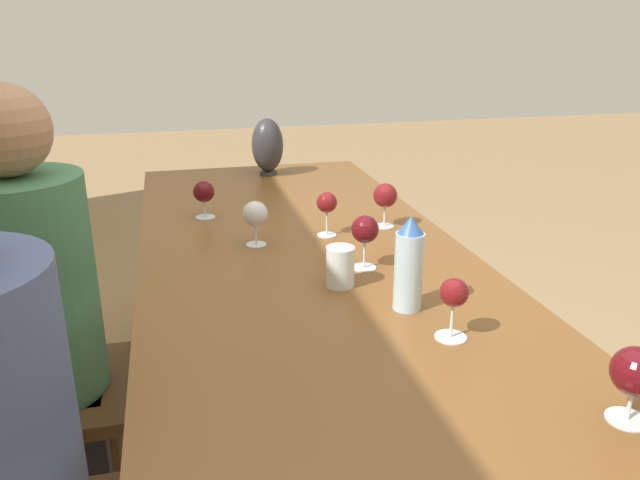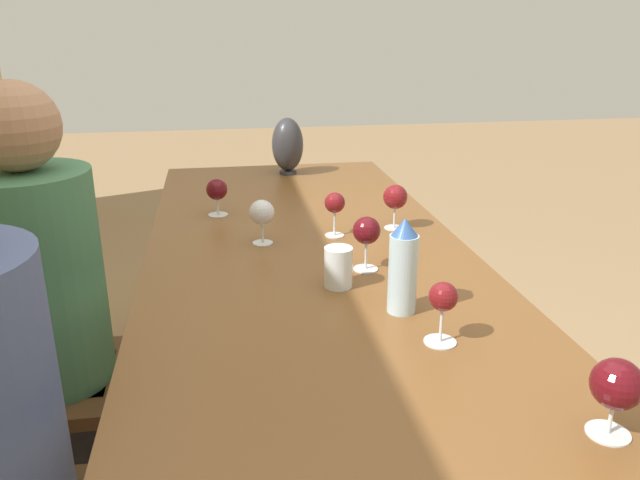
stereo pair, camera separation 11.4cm
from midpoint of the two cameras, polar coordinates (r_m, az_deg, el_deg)
The scene contains 13 objects.
dining_table at distance 1.73m, azimuth -2.36°, elevation -4.75°, with size 2.54×0.94×0.78m.
water_bottle at distance 1.43m, azimuth 5.87°, elevation -2.29°, with size 0.07×0.07×0.23m.
water_tumbler at distance 1.57m, azimuth -0.22°, elevation -2.48°, with size 0.07×0.07×0.10m.
vase at distance 2.71m, azimuth -6.04°, elevation 8.56°, with size 0.14×0.14×0.24m.
wine_glass_0 at distance 2.15m, azimuth -12.09°, elevation 4.25°, with size 0.07×0.07×0.13m.
wine_glass_1 at distance 1.14m, azimuth 24.37°, elevation -11.06°, with size 0.08×0.08×0.14m.
wine_glass_2 at distance 1.31m, azimuth 9.72°, elevation -5.06°, with size 0.07×0.07×0.14m.
wine_glass_3 at distance 1.92m, azimuth -1.08°, elevation 3.29°, with size 0.06×0.06×0.14m.
wine_glass_4 at distance 2.01m, azimuth 4.36°, elevation 3.99°, with size 0.08×0.08×0.14m.
wine_glass_5 at distance 1.85m, azimuth -7.72°, elevation 2.29°, with size 0.08×0.08×0.14m.
wine_glass_6 at distance 1.66m, azimuth 2.17°, elevation 0.83°, with size 0.07×0.07×0.15m.
chair_far at distance 1.95m, azimuth -27.33°, elevation -11.68°, with size 0.44×0.44×0.87m.
person_far at distance 1.84m, azimuth -25.99°, elevation -5.83°, with size 0.34×0.34×1.28m.
Camera 1 is at (-1.53, 0.36, 1.42)m, focal length 35.00 mm.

